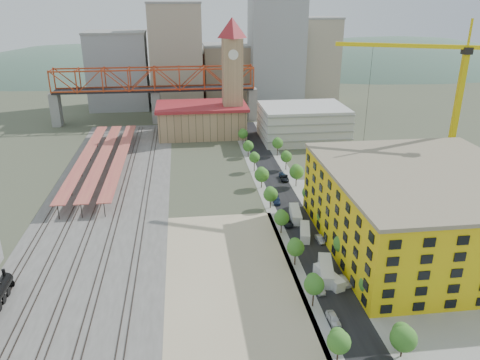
{
  "coord_description": "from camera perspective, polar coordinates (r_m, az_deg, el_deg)",
  "views": [
    {
      "loc": [
        -12.68,
        -112.75,
        56.25
      ],
      "look_at": [
        1.58,
        2.5,
        10.0
      ],
      "focal_mm": 35.0,
      "sensor_mm": 36.0,
      "label": 1
    }
  ],
  "objects": [
    {
      "name": "ground",
      "position": [
        126.64,
        -0.57,
        -4.66
      ],
      "size": [
        400.0,
        400.0,
        0.0
      ],
      "primitive_type": "plane",
      "color": "#474C38",
      "rests_on": "ground"
    },
    {
      "name": "ballast_strip",
      "position": [
        143.77,
        -15.81,
        -2.18
      ],
      "size": [
        36.0,
        165.0,
        0.06
      ],
      "primitive_type": "cube",
      "color": "#605E59",
      "rests_on": "ground"
    },
    {
      "name": "dirt_lot",
      "position": [
        99.18,
        -0.81,
        -12.82
      ],
      "size": [
        28.0,
        67.0,
        0.06
      ],
      "primitive_type": "cube",
      "color": "tan",
      "rests_on": "ground"
    },
    {
      "name": "street_asphalt",
      "position": [
        142.49,
        5.15,
        -1.62
      ],
      "size": [
        12.0,
        170.0,
        0.06
      ],
      "primitive_type": "cube",
      "color": "black",
      "rests_on": "ground"
    },
    {
      "name": "sidewalk_west",
      "position": [
        141.49,
        2.97,
        -1.73
      ],
      "size": [
        3.0,
        170.0,
        0.04
      ],
      "primitive_type": "cube",
      "color": "gray",
      "rests_on": "ground"
    },
    {
      "name": "sidewalk_east",
      "position": [
        143.7,
        7.29,
        -1.51
      ],
      "size": [
        3.0,
        170.0,
        0.04
      ],
      "primitive_type": "cube",
      "color": "gray",
      "rests_on": "ground"
    },
    {
      "name": "construction_pad",
      "position": [
        122.84,
        22.11,
        -7.27
      ],
      "size": [
        50.0,
        90.0,
        0.06
      ],
      "primitive_type": "cube",
      "color": "gray",
      "rests_on": "ground"
    },
    {
      "name": "rail_tracks",
      "position": [
        144.02,
        -16.52,
        -2.16
      ],
      "size": [
        26.56,
        160.0,
        0.18
      ],
      "color": "#382B23",
      "rests_on": "ground"
    },
    {
      "name": "platform_canopies",
      "position": [
        168.57,
        -16.38,
        2.75
      ],
      "size": [
        16.0,
        80.0,
        4.12
      ],
      "color": "#CD6C4F",
      "rests_on": "ground"
    },
    {
      "name": "station_hall",
      "position": [
        201.11,
        -4.68,
        7.37
      ],
      "size": [
        38.0,
        24.0,
        13.1
      ],
      "color": "tan",
      "rests_on": "ground"
    },
    {
      "name": "clock_tower",
      "position": [
        195.8,
        -0.94,
        13.62
      ],
      "size": [
        12.0,
        12.0,
        52.0
      ],
      "color": "tan",
      "rests_on": "ground"
    },
    {
      "name": "parking_garage",
      "position": [
        195.43,
        7.67,
        6.92
      ],
      "size": [
        34.0,
        26.0,
        14.0
      ],
      "primitive_type": "cube",
      "color": "silver",
      "rests_on": "ground"
    },
    {
      "name": "truss_bridge",
      "position": [
        221.28,
        -10.36,
        11.64
      ],
      "size": [
        94.0,
        9.6,
        25.6
      ],
      "color": "gray",
      "rests_on": "ground"
    },
    {
      "name": "construction_building",
      "position": [
        117.41,
        21.46,
        -3.41
      ],
      "size": [
        44.6,
        50.6,
        18.8
      ],
      "color": "yellow",
      "rests_on": "ground"
    },
    {
      "name": "street_trees",
      "position": [
        133.61,
        6.03,
        -3.31
      ],
      "size": [
        15.4,
        124.4,
        8.0
      ],
      "color": "#316D20",
      "rests_on": "ground"
    },
    {
      "name": "skyline",
      "position": [
        258.03,
        -2.59,
        14.25
      ],
      "size": [
        133.0,
        46.0,
        60.0
      ],
      "color": "#9EA0A3",
      "rests_on": "ground"
    },
    {
      "name": "distant_hills",
      "position": [
        400.92,
        1.68,
        1.91
      ],
      "size": [
        647.0,
        264.0,
        227.0
      ],
      "color": "#4C6B59",
      "rests_on": "ground"
    },
    {
      "name": "tower_crane",
      "position": [
        144.41,
        23.97,
        9.85
      ],
      "size": [
        44.22,
        19.7,
        50.39
      ],
      "color": "yellow",
      "rests_on": "ground"
    },
    {
      "name": "site_trailer_a",
      "position": [
        101.56,
        10.77,
        -11.56
      ],
      "size": [
        4.74,
        8.89,
        2.36
      ],
      "primitive_type": "cube",
      "rotation": [
        0.0,
        0.0,
        0.3
      ],
      "color": "silver",
      "rests_on": "ground"
    },
    {
      "name": "site_trailer_b",
      "position": [
        103.11,
        10.43,
        -10.82
      ],
      "size": [
        4.87,
        10.72,
        2.84
      ],
      "primitive_type": "cube",
      "rotation": [
        0.0,
        0.0,
        -0.21
      ],
      "color": "silver",
      "rests_on": "ground"
    },
    {
      "name": "site_trailer_c",
      "position": [
        118.0,
        7.91,
        -6.32
      ],
      "size": [
        4.23,
        9.02,
        2.39
      ],
      "primitive_type": "cube",
      "rotation": [
        0.0,
        0.0,
        -0.23
      ],
      "color": "silver",
      "rests_on": "ground"
    },
    {
      "name": "site_trailer_d",
      "position": [
        126.7,
        6.77,
        -4.16
      ],
      "size": [
        3.58,
        9.66,
        2.58
      ],
      "primitive_type": "cube",
      "rotation": [
        0.0,
        0.0,
        -0.12
      ],
      "color": "silver",
      "rests_on": "ground"
    },
    {
      "name": "car_0",
      "position": [
        91.18,
        11.32,
        -16.26
      ],
      "size": [
        2.04,
        4.61,
        1.54
      ],
      "primitive_type": "imported",
      "rotation": [
        0.0,
        0.0,
        0.05
      ],
      "color": "silver",
      "rests_on": "ground"
    },
    {
      "name": "car_1",
      "position": [
        98.7,
        9.56,
        -12.86
      ],
      "size": [
        1.93,
        4.56,
        1.46
      ],
      "primitive_type": "imported",
      "rotation": [
        0.0,
        0.0,
        0.09
      ],
      "color": "#A2A2A7",
      "rests_on": "ground"
    },
    {
      "name": "car_2",
      "position": [
        123.26,
        5.77,
        -5.19
      ],
      "size": [
        2.77,
        5.2,
        1.39
      ],
      "primitive_type": "imported",
      "rotation": [
        0.0,
        0.0,
        0.09
      ],
      "color": "black",
      "rests_on": "ground"
    },
    {
      "name": "car_3",
      "position": [
        135.54,
        4.51,
        -2.55
      ],
      "size": [
        2.59,
        5.01,
        1.39
      ],
      "primitive_type": "imported",
      "rotation": [
        0.0,
        0.0,
        -0.14
      ],
      "color": "#1A2A4E",
      "rests_on": "ground"
    },
    {
      "name": "car_4",
      "position": [
        101.77,
        12.6,
        -11.95
      ],
      "size": [
        2.25,
        4.38,
        1.43
      ],
      "primitive_type": "imported",
      "rotation": [
        0.0,
        0.0,
        0.14
      ],
      "color": "white",
      "rests_on": "ground"
    },
    {
      "name": "car_5",
      "position": [
        116.45,
        9.71,
        -7.14
      ],
      "size": [
        1.64,
        4.06,
        1.31
      ],
      "primitive_type": "imported",
      "rotation": [
        0.0,
        0.0,
        0.06
      ],
      "color": "#AFB0B5",
      "rests_on": "ground"
    },
    {
      "name": "car_6",
      "position": [
        152.23,
        5.46,
        0.22
      ],
      "size": [
        3.01,
        5.52,
        1.47
      ],
      "primitive_type": "imported",
      "rotation": [
        0.0,
        0.0,
        -0.11
      ],
      "color": "black",
      "rests_on": "ground"
    },
    {
      "name": "car_7",
      "position": [
        153.46,
        5.35,
        0.4
      ],
      "size": [
        2.73,
        5.24,
        1.45
      ],
      "primitive_type": "imported",
      "rotation": [
        0.0,
        0.0,
        0.14
      ],
      "color": "navy",
      "rests_on": "ground"
    }
  ]
}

